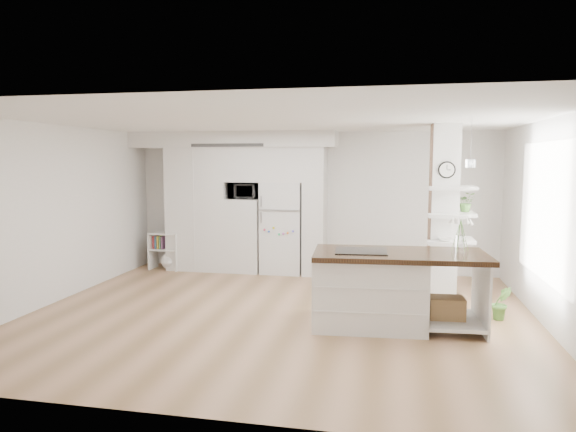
{
  "coord_description": "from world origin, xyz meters",
  "views": [
    {
      "loc": [
        1.5,
        -6.88,
        2.16
      ],
      "look_at": [
        -0.06,
        0.9,
        1.3
      ],
      "focal_mm": 32.0,
      "sensor_mm": 36.0,
      "label": 1
    }
  ],
  "objects_px": {
    "bookshelf": "(167,253)",
    "floor_plant_a": "(501,303)",
    "kitchen_island": "(379,288)",
    "refrigerator": "(283,227)"
  },
  "relations": [
    {
      "from": "bookshelf",
      "to": "floor_plant_a",
      "type": "distance_m",
      "value": 6.22
    },
    {
      "from": "kitchen_island",
      "to": "floor_plant_a",
      "type": "xyz_separation_m",
      "value": [
        1.63,
        0.58,
        -0.27
      ]
    },
    {
      "from": "refrigerator",
      "to": "bookshelf",
      "type": "bearing_deg",
      "value": -175.39
    },
    {
      "from": "refrigerator",
      "to": "kitchen_island",
      "type": "relative_size",
      "value": 0.78
    },
    {
      "from": "refrigerator",
      "to": "bookshelf",
      "type": "height_order",
      "value": "refrigerator"
    },
    {
      "from": "kitchen_island",
      "to": "floor_plant_a",
      "type": "bearing_deg",
      "value": 15.87
    },
    {
      "from": "floor_plant_a",
      "to": "kitchen_island",
      "type": "bearing_deg",
      "value": -160.29
    },
    {
      "from": "bookshelf",
      "to": "kitchen_island",
      "type": "bearing_deg",
      "value": -28.85
    },
    {
      "from": "kitchen_island",
      "to": "bookshelf",
      "type": "bearing_deg",
      "value": 143.04
    },
    {
      "from": "kitchen_island",
      "to": "bookshelf",
      "type": "height_order",
      "value": "kitchen_island"
    }
  ]
}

